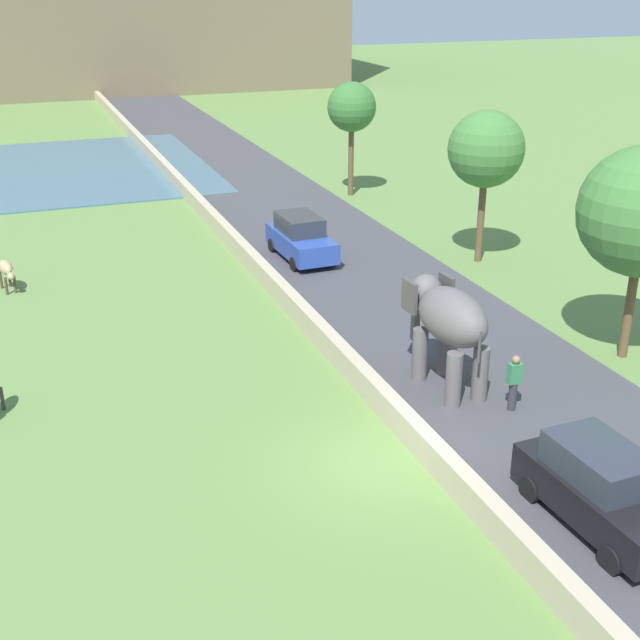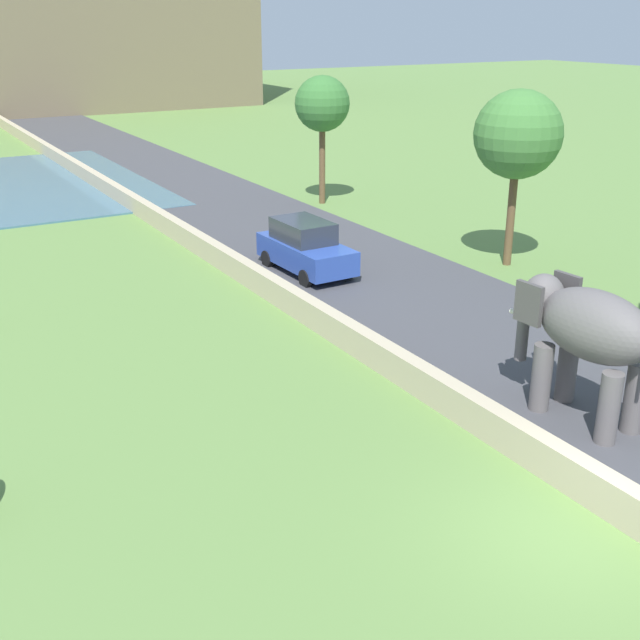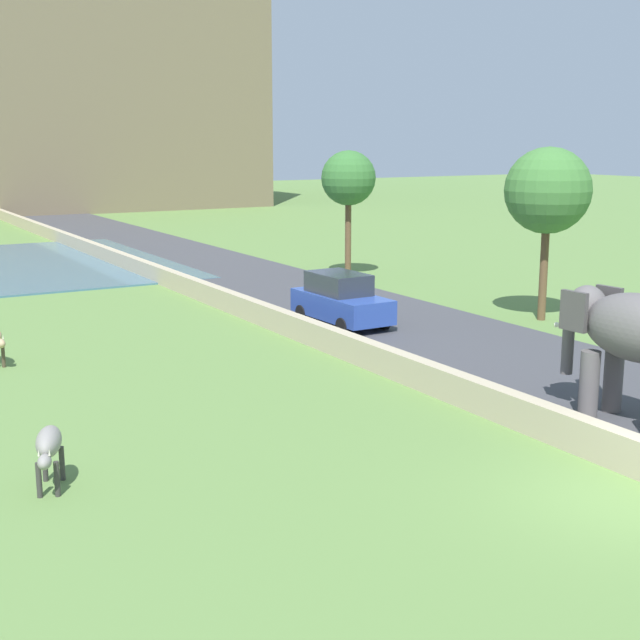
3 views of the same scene
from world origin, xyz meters
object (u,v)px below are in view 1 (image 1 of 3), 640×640
Objects in this scene: car_black at (601,488)px; cow_tan at (6,269)px; elephant at (447,321)px; car_blue at (301,238)px; person_beside_elephant at (514,382)px.

car_black is 22.18m from cow_tan.
elephant reaches higher than car_black.
car_blue is (0.01, 12.07, -1.14)m from elephant.
car_black is at bearing -101.74° from person_beside_elephant.
car_blue is (-1.01, 13.95, 0.03)m from person_beside_elephant.
person_beside_elephant is 18.80m from cow_tan.
elephant reaches higher than person_beside_elephant.
elephant reaches higher than cow_tan.
car_blue is at bearing -1.64° from cow_tan.
car_black is (0.01, -6.74, -1.14)m from elephant.
person_beside_elephant is (1.02, -1.88, -1.16)m from elephant.
person_beside_elephant is at bearing -61.47° from elephant.
car_black reaches higher than cow_tan.
person_beside_elephant is 13.99m from car_blue.
car_blue is 0.99× the size of car_black.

